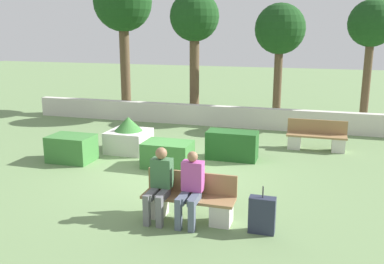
% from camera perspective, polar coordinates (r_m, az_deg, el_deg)
% --- Properties ---
extents(ground_plane, '(60.00, 60.00, 0.00)m').
position_cam_1_polar(ground_plane, '(10.54, -2.62, -5.24)').
color(ground_plane, '#6B8956').
extents(perimeter_wall, '(14.65, 0.30, 0.73)m').
position_cam_1_polar(perimeter_wall, '(15.34, 3.83, 2.14)').
color(perimeter_wall, beige).
rests_on(perimeter_wall, ground_plane).
extents(bench_front, '(1.70, 0.49, 0.84)m').
position_cam_1_polar(bench_front, '(7.90, -0.45, -9.37)').
color(bench_front, '#937047').
rests_on(bench_front, ground_plane).
extents(bench_left_side, '(1.68, 0.49, 0.84)m').
position_cam_1_polar(bench_left_side, '(12.82, 16.24, -0.89)').
color(bench_left_side, '#937047').
rests_on(bench_left_side, ground_plane).
extents(person_seated_man, '(0.38, 0.63, 1.33)m').
position_cam_1_polar(person_seated_man, '(7.79, -4.34, -6.51)').
color(person_seated_man, slate).
rests_on(person_seated_man, ground_plane).
extents(person_seated_woman, '(0.38, 0.63, 1.30)m').
position_cam_1_polar(person_seated_woman, '(7.61, -0.17, -7.11)').
color(person_seated_woman, '#515B70').
rests_on(person_seated_woman, ground_plane).
extents(hedge_block_near_left, '(1.14, 0.82, 0.69)m').
position_cam_1_polar(hedge_block_near_left, '(11.68, -15.75, -2.10)').
color(hedge_block_near_left, '#3D7A38').
rests_on(hedge_block_near_left, ground_plane).
extents(hedge_block_near_right, '(1.19, 0.83, 0.65)m').
position_cam_1_polar(hedge_block_near_right, '(10.80, -3.26, -3.00)').
color(hedge_block_near_right, '#3D7A38').
rests_on(hedge_block_near_right, ground_plane).
extents(hedge_block_mid_left, '(1.34, 0.63, 0.76)m').
position_cam_1_polar(hedge_block_mid_left, '(11.46, 5.36, -1.76)').
color(hedge_block_mid_left, '#235623').
rests_on(hedge_block_mid_left, ground_plane).
extents(planter_corner_left, '(1.10, 1.10, 1.00)m').
position_cam_1_polar(planter_corner_left, '(12.23, -8.44, -0.62)').
color(planter_corner_left, beige).
rests_on(planter_corner_left, ground_plane).
extents(suitcase, '(0.45, 0.21, 0.84)m').
position_cam_1_polar(suitcase, '(7.49, 9.32, -10.87)').
color(suitcase, '#282D42').
rests_on(suitcase, ground_plane).
extents(tree_leftmost, '(2.36, 2.36, 5.64)m').
position_cam_1_polar(tree_leftmost, '(18.15, -9.20, 16.41)').
color(tree_leftmost, brown).
rests_on(tree_leftmost, ground_plane).
extents(tree_center_left, '(1.86, 1.86, 4.79)m').
position_cam_1_polar(tree_center_left, '(16.57, 0.33, 14.67)').
color(tree_center_left, brown).
rests_on(tree_center_left, ground_plane).
extents(tree_center_right, '(1.85, 1.85, 4.33)m').
position_cam_1_polar(tree_center_right, '(16.40, 11.64, 13.06)').
color(tree_center_right, brown).
rests_on(tree_center_right, ground_plane).
extents(tree_rightmost, '(1.58, 1.58, 4.38)m').
position_cam_1_polar(tree_rightmost, '(15.99, 22.83, 12.83)').
color(tree_rightmost, brown).
rests_on(tree_rightmost, ground_plane).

